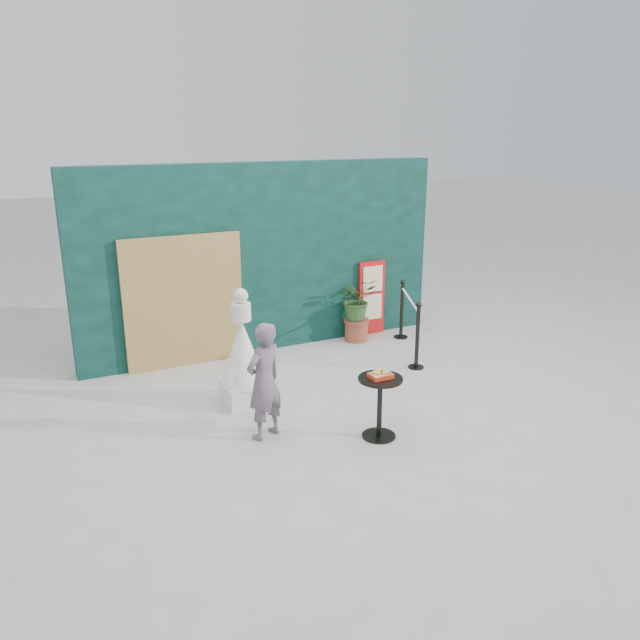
{
  "coord_description": "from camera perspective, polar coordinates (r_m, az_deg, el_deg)",
  "views": [
    {
      "loc": [
        -3.66,
        -6.0,
        3.5
      ],
      "look_at": [
        0.0,
        1.2,
        1.0
      ],
      "focal_mm": 35.0,
      "sensor_mm": 36.0,
      "label": 1
    }
  ],
  "objects": [
    {
      "name": "ground",
      "position": [
        7.85,
        4.02,
        -9.32
      ],
      "size": [
        60.0,
        60.0,
        0.0
      ],
      "primitive_type": "plane",
      "color": "#ADAAA5",
      "rests_on": "ground"
    },
    {
      "name": "back_wall",
      "position": [
        10.06,
        -5.06,
        5.66
      ],
      "size": [
        6.0,
        0.3,
        3.0
      ],
      "primitive_type": "cube",
      "color": "black",
      "rests_on": "ground"
    },
    {
      "name": "bamboo_fence",
      "position": [
        9.56,
        -12.31,
        1.63
      ],
      "size": [
        1.8,
        0.08,
        2.0
      ],
      "primitive_type": "cube",
      "color": "tan",
      "rests_on": "ground"
    },
    {
      "name": "woman",
      "position": [
        7.24,
        -5.13,
        -5.58
      ],
      "size": [
        0.61,
        0.51,
        1.41
      ],
      "primitive_type": "imported",
      "rotation": [
        0.0,
        0.0,
        3.55
      ],
      "color": "slate",
      "rests_on": "ground"
    },
    {
      "name": "menu_board",
      "position": [
        10.92,
        4.73,
        2.0
      ],
      "size": [
        0.5,
        0.07,
        1.3
      ],
      "color": "red",
      "rests_on": "ground"
    },
    {
      "name": "statue",
      "position": [
        8.17,
        -7.06,
        -3.43
      ],
      "size": [
        0.61,
        0.61,
        1.57
      ],
      "color": "silver",
      "rests_on": "ground"
    },
    {
      "name": "cafe_table",
      "position": [
        7.32,
        5.5,
        -7.1
      ],
      "size": [
        0.52,
        0.52,
        0.75
      ],
      "color": "black",
      "rests_on": "ground"
    },
    {
      "name": "food_basket",
      "position": [
        7.21,
        5.56,
        -4.99
      ],
      "size": [
        0.26,
        0.19,
        0.11
      ],
      "color": "red",
      "rests_on": "cafe_table"
    },
    {
      "name": "planter",
      "position": [
        10.55,
        3.37,
        1.39
      ],
      "size": [
        0.64,
        0.56,
        1.09
      ],
      "color": "brown",
      "rests_on": "ground"
    },
    {
      "name": "stanchion_barrier",
      "position": [
        10.13,
        8.15,
        -0.24
      ],
      "size": [
        0.84,
        1.54,
        1.03
      ],
      "color": "black",
      "rests_on": "ground"
    }
  ]
}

